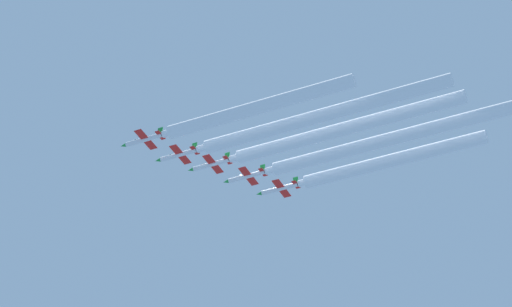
{
  "coord_description": "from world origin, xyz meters",
  "views": [
    {
      "loc": [
        -181.14,
        -93.22,
        2.11
      ],
      "look_at": [
        0.24,
        -11.85,
        149.55
      ],
      "focal_mm": 70.29,
      "sensor_mm": 36.0,
      "label": 1
    }
  ],
  "objects": [
    {
      "name": "smoke_trail_third_echelon",
      "position": [
        0.23,
        -34.79,
        149.9
      ],
      "size": [
        3.3,
        60.12,
        3.3
      ],
      "color": "white"
    },
    {
      "name": "smoke_trail_second_echelon",
      "position": [
        -6.42,
        -31.2,
        150.16
      ],
      "size": [
        3.3,
        64.53,
        3.3
      ],
      "color": "white"
    },
    {
      "name": "jet_third_echelon",
      "position": [
        0.23,
        0.82,
        149.93
      ],
      "size": [
        8.36,
        12.17,
        2.93
      ],
      "color": "silver"
    },
    {
      "name": "smoke_trail_lead",
      "position": [
        -14.29,
        -18.15,
        151.09
      ],
      "size": [
        3.3,
        49.39,
        3.3
      ],
      "color": "white"
    },
    {
      "name": "jet_second_echelon",
      "position": [
        -6.42,
        6.62,
        150.19
      ],
      "size": [
        8.36,
        12.17,
        2.93
      ],
      "color": "silver"
    },
    {
      "name": "jet_fourth_echelon",
      "position": [
        7.18,
        -5.82,
        148.78
      ],
      "size": [
        8.36,
        12.17,
        2.93
      ],
      "color": "silver"
    },
    {
      "name": "smoke_trail_fourth_echelon",
      "position": [
        7.18,
        -43.51,
        148.75
      ],
      "size": [
        3.3,
        64.28,
        3.3
      ],
      "color": "white"
    },
    {
      "name": "jet_fifth_echelon",
      "position": [
        14.48,
        -11.82,
        147.88
      ],
      "size": [
        8.36,
        12.17,
        2.93
      ],
      "color": "silver"
    },
    {
      "name": "jet_lead",
      "position": [
        -14.29,
        12.11,
        151.12
      ],
      "size": [
        8.36,
        12.17,
        2.93
      ],
      "color": "silver"
    },
    {
      "name": "smoke_trail_fifth_echelon",
      "position": [
        14.48,
        -41.68,
        147.85
      ],
      "size": [
        3.3,
        48.6,
        3.3
      ],
      "color": "white"
    }
  ]
}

